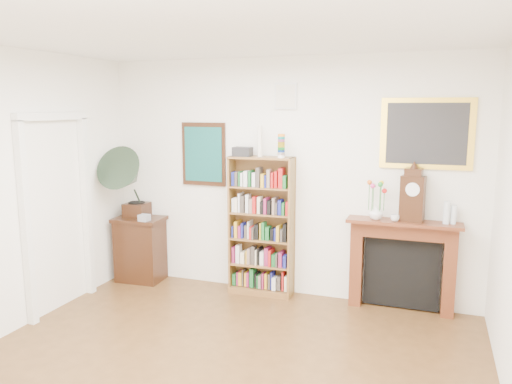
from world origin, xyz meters
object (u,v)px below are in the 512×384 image
(bookshelf, at_px, (261,218))
(fireplace, at_px, (402,258))
(bottle_left, at_px, (447,213))
(gramophone, at_px, (128,178))
(side_cabinet, at_px, (140,249))
(mantel_clock, at_px, (413,196))
(bottle_right, at_px, (454,215))
(flower_vase, at_px, (376,212))
(cd_stack, at_px, (144,218))
(teacup, at_px, (395,218))

(bookshelf, distance_m, fireplace, 1.66)
(bookshelf, height_order, bottle_left, bookshelf)
(gramophone, bearing_deg, side_cabinet, 46.52)
(side_cabinet, height_order, fireplace, fireplace)
(mantel_clock, xyz_separation_m, bottle_right, (0.42, 0.03, -0.17))
(fireplace, bearing_deg, flower_vase, -167.25)
(gramophone, height_order, bottle_left, gramophone)
(cd_stack, bearing_deg, bookshelf, 8.61)
(fireplace, bearing_deg, gramophone, -176.26)
(cd_stack, relative_size, teacup, 1.30)
(fireplace, height_order, flower_vase, flower_vase)
(teacup, bearing_deg, bottle_right, 7.89)
(bookshelf, height_order, flower_vase, bookshelf)
(mantel_clock, height_order, flower_vase, mantel_clock)
(bookshelf, relative_size, teacup, 20.62)
(mantel_clock, relative_size, bottle_left, 2.38)
(side_cabinet, height_order, bottle_left, bottle_left)
(teacup, bearing_deg, bookshelf, 178.83)
(bookshelf, bearing_deg, bottle_left, -1.76)
(side_cabinet, xyz_separation_m, cd_stack, (0.16, -0.14, 0.46))
(side_cabinet, xyz_separation_m, bottle_left, (3.67, 0.12, 0.72))
(mantel_clock, height_order, teacup, mantel_clock)
(teacup, bearing_deg, bottle_left, 6.83)
(bookshelf, distance_m, bottle_right, 2.12)
(side_cabinet, height_order, mantel_clock, mantel_clock)
(bottle_left, bearing_deg, bookshelf, -179.14)
(bookshelf, xyz_separation_m, teacup, (1.53, -0.03, 0.13))
(gramophone, xyz_separation_m, teacup, (3.23, 0.14, -0.30))
(bookshelf, height_order, gramophone, bookshelf)
(cd_stack, distance_m, bottle_right, 3.59)
(fireplace, height_order, mantel_clock, mantel_clock)
(fireplace, height_order, teacup, teacup)
(bottle_left, bearing_deg, gramophone, -176.85)
(fireplace, distance_m, flower_vase, 0.59)
(mantel_clock, distance_m, flower_vase, 0.42)
(cd_stack, relative_size, flower_vase, 0.77)
(side_cabinet, xyz_separation_m, fireplace, (3.24, 0.15, 0.18))
(bookshelf, distance_m, bottle_left, 2.06)
(gramophone, height_order, cd_stack, gramophone)
(side_cabinet, bearing_deg, bookshelf, -0.53)
(bookshelf, xyz_separation_m, gramophone, (-1.70, -0.18, 0.43))
(teacup, distance_m, bottle_left, 0.53)
(bookshelf, height_order, mantel_clock, bookshelf)
(gramophone, bearing_deg, cd_stack, -15.32)
(bottle_left, xyz_separation_m, bottle_right, (0.07, 0.02, -0.02))
(side_cabinet, relative_size, mantel_clock, 1.46)
(fireplace, distance_m, teacup, 0.48)
(gramophone, height_order, bottle_right, gramophone)
(mantel_clock, relative_size, flower_vase, 3.65)
(cd_stack, height_order, mantel_clock, mantel_clock)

